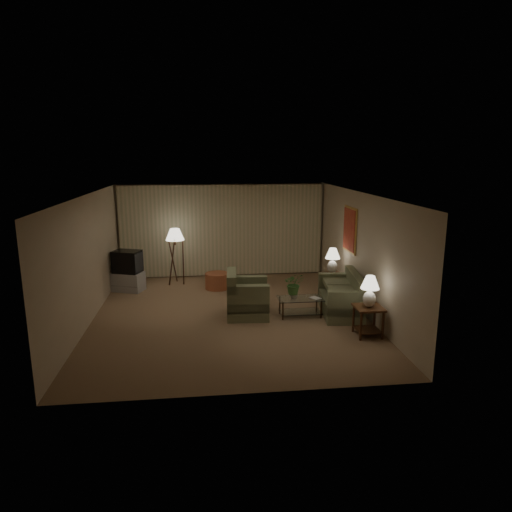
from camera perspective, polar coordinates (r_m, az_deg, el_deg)
The scene contains 16 objects.
ground at distance 10.38m, azimuth -3.26°, elevation -7.30°, with size 7.00×7.00×0.00m, color #876A4A.
room_shell at distance 11.41m, azimuth -3.72°, elevation 3.59°, with size 6.04×7.02×2.72m.
sofa at distance 10.53m, azimuth 10.53°, elevation -5.12°, with size 1.84×1.23×0.73m.
armchair at distance 10.17m, azimuth -1.05°, elevation -5.32°, with size 1.08×1.03×0.80m.
side_table_near at distance 9.36m, azimuth 13.86°, elevation -7.27°, with size 0.54×0.54×0.60m.
side_table_far at distance 11.71m, azimuth 9.45°, elevation -3.12°, with size 0.44×0.37×0.60m.
table_lamp_near at distance 9.19m, azimuth 14.04°, elevation -3.98°, with size 0.37×0.37×0.63m.
table_lamp_far at distance 11.57m, azimuth 9.56°, elevation -0.31°, with size 0.37×0.37×0.64m.
coffee_table at distance 10.23m, azimuth 5.55°, elevation -6.02°, with size 0.99×0.54×0.41m.
tv_cabinet at distance 12.50m, azimuth -15.66°, elevation -3.08°, with size 0.89×0.72×0.50m, color #A8A9AB.
crt_tv at distance 12.37m, azimuth -15.81°, elevation -0.67°, with size 0.80×0.69×0.58m, color black.
floor_lamp at distance 12.73m, azimuth -10.00°, elevation 0.10°, with size 0.50×0.50×1.55m.
ottoman at distance 12.28m, azimuth -4.88°, elevation -3.11°, with size 0.64×0.64×0.42m, color #AD613A.
vase at distance 10.13m, azimuth 4.74°, elevation -4.85°, with size 0.16×0.16×0.17m, color silver.
flowers at distance 10.04m, azimuth 4.78°, elevation -3.08°, with size 0.43×0.38×0.48m, color #437835.
book at distance 10.15m, azimuth 7.07°, elevation -5.33°, with size 0.17×0.24×0.02m, color olive.
Camera 1 is at (-0.55, -9.74, 3.55)m, focal length 32.00 mm.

